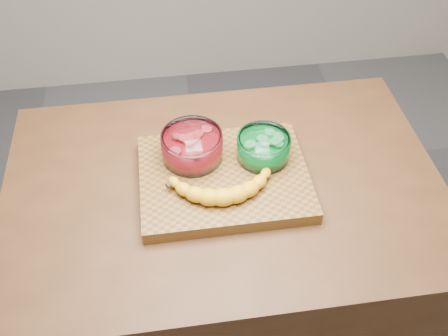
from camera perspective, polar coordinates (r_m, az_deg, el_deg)
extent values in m
plane|color=#525256|center=(2.12, 0.00, -18.10)|extent=(3.50, 3.50, 0.00)
cube|color=#4B2C16|center=(1.73, 0.00, -11.71)|extent=(1.20, 0.80, 0.90)
cube|color=brown|center=(1.35, 0.00, -1.17)|extent=(0.45, 0.35, 0.04)
cylinder|color=white|center=(1.35, -3.66, 2.51)|extent=(0.17, 0.17, 0.08)
cylinder|color=red|center=(1.36, -3.64, 2.16)|extent=(0.14, 0.14, 0.04)
cylinder|color=#F24C54|center=(1.34, -3.70, 3.11)|extent=(0.14, 0.14, 0.02)
cylinder|color=white|center=(1.36, 4.52, 2.36)|extent=(0.15, 0.15, 0.07)
cylinder|color=#08942D|center=(1.36, 4.50, 2.07)|extent=(0.12, 0.12, 0.04)
cylinder|color=#6CE680|center=(1.35, 4.57, 2.93)|extent=(0.12, 0.12, 0.02)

